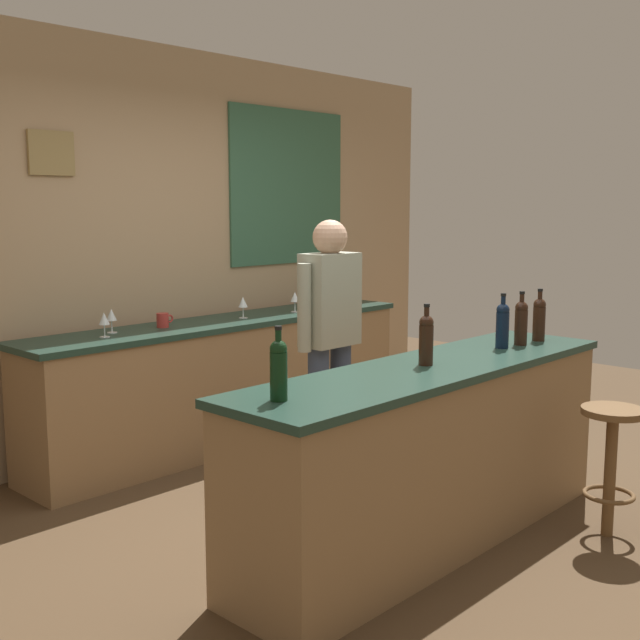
{
  "coord_description": "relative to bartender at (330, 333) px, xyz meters",
  "views": [
    {
      "loc": [
        -3.16,
        -2.62,
        1.7
      ],
      "look_at": [
        0.09,
        0.45,
        1.05
      ],
      "focal_mm": 44.17,
      "sensor_mm": 36.0,
      "label": 1
    }
  ],
  "objects": [
    {
      "name": "ground_plane",
      "position": [
        -0.31,
        -0.57,
        -0.94
      ],
      "size": [
        10.0,
        10.0,
        0.0
      ],
      "primitive_type": "plane",
      "color": "#4C3823"
    },
    {
      "name": "back_wall",
      "position": [
        -0.28,
        1.46,
        0.48
      ],
      "size": [
        6.0,
        0.09,
        2.8
      ],
      "color": "tan",
      "rests_on": "ground_plane"
    },
    {
      "name": "bar_counter",
      "position": [
        -0.31,
        -0.97,
        -0.47
      ],
      "size": [
        2.47,
        0.6,
        0.92
      ],
      "color": "olive",
      "rests_on": "ground_plane"
    },
    {
      "name": "side_counter",
      "position": [
        0.09,
        1.08,
        -0.48
      ],
      "size": [
        3.11,
        0.56,
        0.9
      ],
      "color": "olive",
      "rests_on": "ground_plane"
    },
    {
      "name": "bartender",
      "position": [
        0.0,
        0.0,
        0.0
      ],
      "size": [
        0.52,
        0.21,
        1.62
      ],
      "color": "#384766",
      "rests_on": "ground_plane"
    },
    {
      "name": "bar_stool",
      "position": [
        0.39,
        -1.61,
        -0.48
      ],
      "size": [
        0.32,
        0.32,
        0.68
      ],
      "color": "brown",
      "rests_on": "ground_plane"
    },
    {
      "name": "wine_bottle_a",
      "position": [
        -1.33,
        -0.94,
        0.12
      ],
      "size": [
        0.07,
        0.07,
        0.31
      ],
      "color": "black",
      "rests_on": "bar_counter"
    },
    {
      "name": "wine_bottle_b",
      "position": [
        -0.33,
        -0.95,
        0.12
      ],
      "size": [
        0.07,
        0.07,
        0.31
      ],
      "color": "black",
      "rests_on": "bar_counter"
    },
    {
      "name": "wine_bottle_c",
      "position": [
        0.34,
        -0.98,
        0.12
      ],
      "size": [
        0.07,
        0.07,
        0.31
      ],
      "color": "black",
      "rests_on": "bar_counter"
    },
    {
      "name": "wine_bottle_d",
      "position": [
        0.5,
        -1.01,
        0.12
      ],
      "size": [
        0.07,
        0.07,
        0.31
      ],
      "color": "black",
      "rests_on": "bar_counter"
    },
    {
      "name": "wine_bottle_e",
      "position": [
        0.7,
        -1.01,
        0.12
      ],
      "size": [
        0.07,
        0.07,
        0.31
      ],
      "color": "black",
      "rests_on": "bar_counter"
    },
    {
      "name": "wine_glass_a",
      "position": [
        -0.92,
        1.04,
        0.07
      ],
      "size": [
        0.07,
        0.07,
        0.16
      ],
      "color": "silver",
      "rests_on": "side_counter"
    },
    {
      "name": "wine_glass_b",
      "position": [
        -0.79,
        1.16,
        0.07
      ],
      "size": [
        0.07,
        0.07,
        0.16
      ],
      "color": "silver",
      "rests_on": "side_counter"
    },
    {
      "name": "wine_glass_c",
      "position": [
        0.22,
        1.05,
        0.07
      ],
      "size": [
        0.07,
        0.07,
        0.16
      ],
      "color": "silver",
      "rests_on": "side_counter"
    },
    {
      "name": "wine_glass_d",
      "position": [
        0.7,
        1.01,
        0.07
      ],
      "size": [
        0.07,
        0.07,
        0.16
      ],
      "color": "silver",
      "rests_on": "side_counter"
    },
    {
      "name": "coffee_mug",
      "position": [
        -0.43,
        1.11,
        0.01
      ],
      "size": [
        0.12,
        0.08,
        0.09
      ],
      "color": "#B2332D",
      "rests_on": "side_counter"
    }
  ]
}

